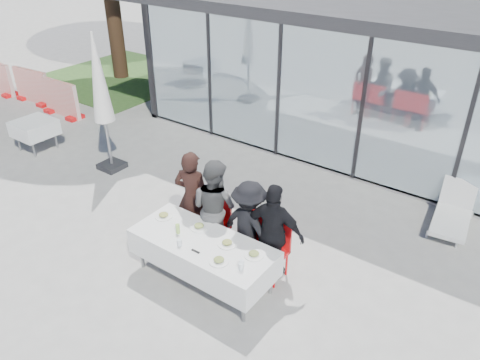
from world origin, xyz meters
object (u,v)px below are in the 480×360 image
diner_c (249,226)px  lounger (454,211)px  diner_d (274,233)px  diner_chair_d (274,246)px  plate_b (199,226)px  diner_b (215,207)px  diner_chair_b (217,221)px  plate_d (254,254)px  plate_extra (219,260)px  diner_a (192,198)px  dining_table (203,252)px  plate_c (227,243)px  diner_chair_c (251,236)px  folded_eyeglasses (196,251)px  spare_table_left (34,128)px  juice_bottle (178,229)px  diner_chair_a (195,212)px  plate_a (164,215)px  market_umbrella (100,86)px

diner_c → lounger: diner_c is taller
diner_d → diner_chair_d: bearing=-100.1°
diner_d → plate_b: bearing=14.3°
diner_b → diner_chair_d: diner_b is taller
diner_chair_b → plate_d: (1.15, -0.59, 0.24)m
plate_extra → diner_a: bearing=144.1°
dining_table → diner_chair_d: bearing=43.0°
diner_b → plate_c: bearing=142.6°
diner_chair_c → folded_eyeglasses: (-0.27, -1.01, 0.22)m
plate_b → spare_table_left: 6.02m
diner_a → diner_d: (1.61, 0.00, -0.03)m
juice_bottle → folded_eyeglasses: juice_bottle is taller
plate_d → plate_b: bearing=176.6°
diner_a → plate_c: (1.15, -0.56, -0.08)m
diner_a → spare_table_left: bearing=-22.3°
diner_chair_a → juice_bottle: size_ratio=6.42×
diner_c → folded_eyeglasses: (-0.27, -0.96, -0.01)m
juice_bottle → folded_eyeglasses: size_ratio=1.09×
diner_a → plate_a: 0.60m
diner_b → plate_a: 0.83m
diner_chair_a → lounger: diner_chair_a is taller
diner_chair_a → plate_c: diner_chair_a is taller
diner_b → plate_c: diner_b is taller
spare_table_left → market_umbrella: size_ratio=0.29×
plate_b → plate_extra: size_ratio=1.00×
plate_a → juice_bottle: 0.52m
diner_chair_b → market_umbrella: (-3.69, 0.86, 1.37)m
diner_a → spare_table_left: size_ratio=1.98×
diner_c → lounger: (2.37, 3.14, -0.51)m
diner_chair_a → plate_extra: diner_chair_a is taller
diner_chair_d → plate_extra: size_ratio=3.40×
market_umbrella → diner_c: bearing=-11.7°
dining_table → plate_b: 0.41m
plate_d → folded_eyeglasses: (-0.73, -0.42, -0.02)m
plate_a → plate_extra: (1.41, -0.36, 0.00)m
diner_chair_c → juice_bottle: size_ratio=6.42×
diner_d → diner_chair_d: diner_d is taller
diner_c → folded_eyeglasses: size_ratio=10.92×
folded_eyeglasses → lounger: 4.91m
dining_table → diner_a: (-0.80, 0.71, 0.32)m
diner_c → juice_bottle: size_ratio=10.06×
diner_chair_b → diner_b: bearing=-90.0°
diner_chair_a → folded_eyeglasses: diner_chair_a is taller
diner_a → diner_chair_d: bearing=164.7°
diner_chair_a → diner_chair_b: bearing=0.0°
plate_c → spare_table_left: plate_c is taller
plate_a → spare_table_left: bearing=168.3°
juice_bottle → diner_b: bearing=82.5°
lounger → diner_d: bearing=-121.5°
market_umbrella → diner_d: bearing=-10.7°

